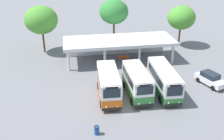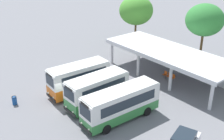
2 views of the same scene
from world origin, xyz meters
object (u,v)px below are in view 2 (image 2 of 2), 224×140
object	(u,v)px
city_bus_second_in_row	(97,90)
litter_bin_apron	(14,100)
waiting_chair_second_from_end	(169,75)
waiting_chair_end_by_column	(165,74)
city_bus_nearest_orange	(79,78)
city_bus_middle_cream	(121,103)
waiting_chair_middle_seat	(173,77)

from	to	relation	value
city_bus_second_in_row	litter_bin_apron	distance (m)	8.62
waiting_chair_second_from_end	waiting_chair_end_by_column	bearing A→B (deg)	-179.17
waiting_chair_end_by_column	litter_bin_apron	world-z (taller)	litter_bin_apron
waiting_chair_end_by_column	city_bus_nearest_orange	bearing A→B (deg)	-107.91
city_bus_nearest_orange	city_bus_middle_cream	world-z (taller)	city_bus_nearest_orange
city_bus_second_in_row	city_bus_middle_cream	size ratio (longest dim) A/B	0.84
waiting_chair_middle_seat	city_bus_second_in_row	bearing A→B (deg)	-96.41
city_bus_second_in_row	waiting_chair_middle_seat	size ratio (longest dim) A/B	7.73
waiting_chair_second_from_end	litter_bin_apron	distance (m)	17.88
waiting_chair_middle_seat	city_bus_middle_cream	bearing A→B (deg)	-77.62
city_bus_nearest_orange	waiting_chair_middle_seat	size ratio (longest dim) A/B	8.07
city_bus_second_in_row	waiting_chair_second_from_end	world-z (taller)	city_bus_second_in_row
waiting_chair_end_by_column	litter_bin_apron	distance (m)	17.67
waiting_chair_end_by_column	waiting_chair_middle_seat	xyz separation A→B (m)	(1.22, 0.01, 0.00)
city_bus_nearest_orange	city_bus_second_in_row	distance (m)	3.38
waiting_chair_end_by_column	waiting_chair_second_from_end	xyz separation A→B (m)	(0.61, 0.01, 0.00)
city_bus_nearest_orange	waiting_chair_middle_seat	bearing A→B (deg)	66.19
city_bus_middle_cream	waiting_chair_second_from_end	size ratio (longest dim) A/B	9.18
city_bus_nearest_orange	waiting_chair_end_by_column	bearing A→B (deg)	72.09
city_bus_middle_cream	waiting_chair_middle_seat	world-z (taller)	city_bus_middle_cream
waiting_chair_end_by_column	waiting_chair_middle_seat	world-z (taller)	same
city_bus_nearest_orange	city_bus_second_in_row	bearing A→B (deg)	-0.60
city_bus_second_in_row	waiting_chair_end_by_column	distance (m)	10.41
city_bus_middle_cream	waiting_chair_end_by_column	size ratio (longest dim) A/B	9.18
waiting_chair_end_by_column	waiting_chair_middle_seat	size ratio (longest dim) A/B	1.00
city_bus_second_in_row	waiting_chair_middle_seat	xyz separation A→B (m)	(1.16, 10.34, -1.28)
waiting_chair_second_from_end	waiting_chair_middle_seat	size ratio (longest dim) A/B	1.00
city_bus_middle_cream	waiting_chair_end_by_column	xyz separation A→B (m)	(-3.44, 10.10, -1.22)
waiting_chair_middle_seat	litter_bin_apron	distance (m)	18.10
city_bus_middle_cream	litter_bin_apron	xyz separation A→B (m)	(-8.89, -6.71, -1.28)
city_bus_middle_cream	waiting_chair_end_by_column	distance (m)	10.74
waiting_chair_second_from_end	city_bus_second_in_row	bearing A→B (deg)	-93.06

